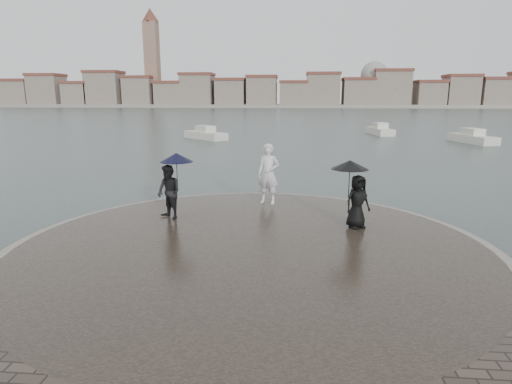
# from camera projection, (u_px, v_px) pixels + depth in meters

# --- Properties ---
(ground) EXTENTS (400.00, 400.00, 0.00)m
(ground) POSITION_uv_depth(u_px,v_px,m) (232.00, 329.00, 7.65)
(ground) COLOR #2B3835
(ground) RESTS_ON ground
(kerb_ring) EXTENTS (12.50, 12.50, 0.32)m
(kerb_ring) POSITION_uv_depth(u_px,v_px,m) (251.00, 252.00, 11.02)
(kerb_ring) COLOR gray
(kerb_ring) RESTS_ON ground
(quay_tip) EXTENTS (11.90, 11.90, 0.36)m
(quay_tip) POSITION_uv_depth(u_px,v_px,m) (251.00, 251.00, 11.01)
(quay_tip) COLOR #2D261E
(quay_tip) RESTS_ON ground
(statue) EXTENTS (0.88, 0.69, 2.12)m
(statue) POSITION_uv_depth(u_px,v_px,m) (268.00, 174.00, 14.99)
(statue) COLOR silver
(statue) RESTS_ON quay_tip
(visitor_left) EXTENTS (1.28, 1.11, 2.04)m
(visitor_left) POSITION_uv_depth(u_px,v_px,m) (171.00, 183.00, 13.11)
(visitor_left) COLOR black
(visitor_left) RESTS_ON quay_tip
(visitor_right) EXTENTS (1.25, 1.10, 1.95)m
(visitor_right) POSITION_uv_depth(u_px,v_px,m) (355.00, 189.00, 12.19)
(visitor_right) COLOR black
(visitor_right) RESTS_ON quay_tip
(far_skyline) EXTENTS (260.00, 20.00, 37.00)m
(far_skyline) POSITION_uv_depth(u_px,v_px,m) (277.00, 93.00, 163.18)
(far_skyline) COLOR gray
(far_skyline) RESTS_ON ground
(boats) EXTENTS (28.62, 13.87, 1.50)m
(boats) POSITION_uv_depth(u_px,v_px,m) (350.00, 135.00, 42.51)
(boats) COLOR beige
(boats) RESTS_ON ground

